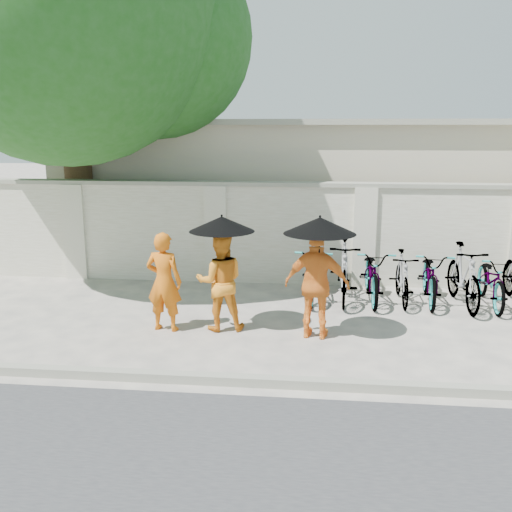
# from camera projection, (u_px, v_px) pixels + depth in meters

# --- Properties ---
(ground) EXTENTS (80.00, 80.00, 0.00)m
(ground) POSITION_uv_depth(u_px,v_px,m) (246.00, 336.00, 8.82)
(ground) COLOR beige
(kerb) EXTENTS (40.00, 0.16, 0.12)m
(kerb) POSITION_uv_depth(u_px,v_px,m) (230.00, 380.00, 7.16)
(kerb) COLOR gray
(kerb) RESTS_ON ground
(compound_wall) EXTENTS (20.00, 0.30, 2.00)m
(compound_wall) POSITION_uv_depth(u_px,v_px,m) (314.00, 235.00, 11.60)
(compound_wall) COLOR silver
(compound_wall) RESTS_ON ground
(building_behind) EXTENTS (14.00, 6.00, 3.20)m
(building_behind) POSITION_uv_depth(u_px,v_px,m) (353.00, 187.00, 15.04)
(building_behind) COLOR #B7AD9A
(building_behind) RESTS_ON ground
(shade_tree) EXTENTS (6.70, 6.20, 8.20)m
(shade_tree) POSITION_uv_depth(u_px,v_px,m) (75.00, 23.00, 10.95)
(shade_tree) COLOR brown
(shade_tree) RESTS_ON ground
(monk_left) EXTENTS (0.62, 0.45, 1.58)m
(monk_left) POSITION_uv_depth(u_px,v_px,m) (164.00, 282.00, 8.93)
(monk_left) COLOR #D4620F
(monk_left) RESTS_ON ground
(monk_center) EXTENTS (0.86, 0.73, 1.57)m
(monk_center) POSITION_uv_depth(u_px,v_px,m) (220.00, 281.00, 8.96)
(monk_center) COLOR orange
(monk_center) RESTS_ON ground
(parasol_center) EXTENTS (1.01, 1.01, 0.94)m
(parasol_center) POSITION_uv_depth(u_px,v_px,m) (222.00, 224.00, 8.67)
(parasol_center) COLOR black
(parasol_center) RESTS_ON ground
(monk_right) EXTENTS (1.03, 0.56, 1.68)m
(monk_right) POSITION_uv_depth(u_px,v_px,m) (317.00, 285.00, 8.59)
(monk_right) COLOR orange
(monk_right) RESTS_ON ground
(parasol_right) EXTENTS (1.07, 1.07, 0.93)m
(parasol_right) POSITION_uv_depth(u_px,v_px,m) (320.00, 226.00, 8.31)
(parasol_right) COLOR black
(parasol_right) RESTS_ON ground
(bike_0) EXTENTS (0.81, 1.96, 1.01)m
(bike_0) POSITION_uv_depth(u_px,v_px,m) (315.00, 272.00, 10.64)
(bike_0) COLOR gray
(bike_0) RESTS_ON ground
(bike_1) EXTENTS (0.61, 1.92, 1.14)m
(bike_1) POSITION_uv_depth(u_px,v_px,m) (344.00, 271.00, 10.51)
(bike_1) COLOR gray
(bike_1) RESTS_ON ground
(bike_2) EXTENTS (0.69, 1.92, 1.00)m
(bike_2) POSITION_uv_depth(u_px,v_px,m) (372.00, 274.00, 10.52)
(bike_2) COLOR gray
(bike_2) RESTS_ON ground
(bike_3) EXTENTS (0.46, 1.58, 0.95)m
(bike_3) POSITION_uv_depth(u_px,v_px,m) (402.00, 278.00, 10.39)
(bike_3) COLOR gray
(bike_3) RESTS_ON ground
(bike_4) EXTENTS (0.81, 1.92, 0.98)m
(bike_4) POSITION_uv_depth(u_px,v_px,m) (431.00, 276.00, 10.43)
(bike_4) COLOR gray
(bike_4) RESTS_ON ground
(bike_5) EXTENTS (0.64, 1.90, 1.12)m
(bike_5) POSITION_uv_depth(u_px,v_px,m) (463.00, 276.00, 10.16)
(bike_5) COLOR gray
(bike_5) RESTS_ON ground
(bike_6) EXTENTS (0.70, 1.83, 0.95)m
(bike_6) POSITION_uv_depth(u_px,v_px,m) (492.00, 280.00, 10.22)
(bike_6) COLOR gray
(bike_6) RESTS_ON ground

